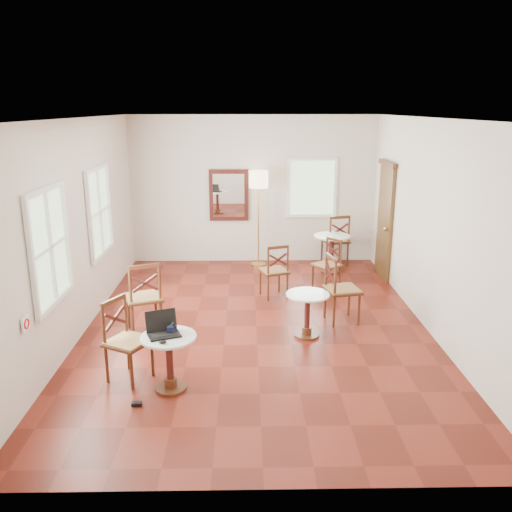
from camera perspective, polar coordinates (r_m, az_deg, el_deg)
The scene contains 17 objects.
ground at distance 7.96m, azimuth 0.04°, elevation -7.54°, with size 7.00×7.00×0.00m, color maroon.
room_shell at distance 7.68m, azimuth -0.45°, elevation 6.34°, with size 5.02×7.02×3.01m.
cafe_table_near at distance 6.20m, azimuth -9.29°, elevation -10.63°, with size 0.63×0.63×0.67m.
cafe_table_mid at distance 7.51m, azimuth 5.53°, elevation -5.81°, with size 0.61×0.61×0.64m.
cafe_table_back at distance 10.44m, azimuth 8.12°, elevation 0.69°, with size 0.71×0.71×0.75m.
chair_near_a at distance 7.73m, azimuth -11.96°, elevation -4.37°, with size 0.63×0.63×1.07m.
chair_near_b at distance 6.50m, azimuth -13.74°, elevation -8.80°, with size 0.62×0.62×0.99m.
chair_mid_a at distance 9.00m, azimuth 1.99°, elevation -1.58°, with size 0.55×0.55×0.94m.
chair_mid_b at distance 8.04m, azimuth 9.09°, elevation -3.52°, with size 0.57×0.57×1.04m.
chair_back_a at distance 10.92m, azimuth 8.56°, elevation 1.71°, with size 0.59×0.59×1.06m.
chair_back_b at distance 9.50m, azimuth 7.71°, elevation -0.89°, with size 0.58×0.58×0.90m.
floor_lamp at distance 10.57m, azimuth 0.28°, elevation 7.56°, with size 0.38×0.38×1.94m.
laptop at distance 6.14m, azimuth -10.00°, elevation -7.69°, with size 0.43×0.40×0.25m.
mouse at distance 5.92m, azimuth -10.00°, elevation -9.09°, with size 0.09×0.06×0.03m, color black.
navy_mug at distance 6.13m, azimuth -9.15°, elevation -7.88°, with size 0.11×0.08×0.09m.
water_glass at distance 6.15m, azimuth -8.84°, elevation -7.66°, with size 0.07×0.07×0.11m, color white.
power_adapter at distance 6.15m, azimuth -12.70°, elevation -15.25°, with size 0.11×0.06×0.04m, color black.
Camera 1 is at (-0.14, -7.31, 3.15)m, focal length 37.21 mm.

